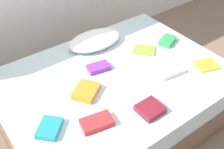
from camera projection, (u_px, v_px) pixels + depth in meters
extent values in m
plane|color=#7F6651|center=(115.00, 114.00, 2.75)|extent=(8.00, 8.00, 0.00)
cube|color=brown|center=(115.00, 104.00, 2.67)|extent=(2.00, 1.50, 0.28)
cube|color=silver|center=(115.00, 85.00, 2.51)|extent=(1.96, 1.46, 0.22)
ellipsoid|color=white|center=(95.00, 40.00, 2.78)|extent=(0.57, 0.35, 0.11)
cube|color=teal|center=(49.00, 128.00, 1.96)|extent=(0.24, 0.24, 0.04)
cube|color=white|center=(169.00, 70.00, 2.46)|extent=(0.26, 0.19, 0.04)
cube|color=green|center=(168.00, 41.00, 2.82)|extent=(0.22, 0.19, 0.05)
cube|color=yellow|center=(206.00, 65.00, 2.53)|extent=(0.24, 0.22, 0.02)
cube|color=orange|center=(86.00, 91.00, 2.25)|extent=(0.28, 0.27, 0.05)
cube|color=red|center=(97.00, 122.00, 1.99)|extent=(0.25, 0.17, 0.05)
cube|color=maroon|center=(150.00, 109.00, 2.09)|extent=(0.19, 0.18, 0.05)
cube|color=purple|center=(98.00, 67.00, 2.49)|extent=(0.22, 0.15, 0.04)
cube|color=#8CC638|center=(144.00, 50.00, 2.72)|extent=(0.25, 0.26, 0.02)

